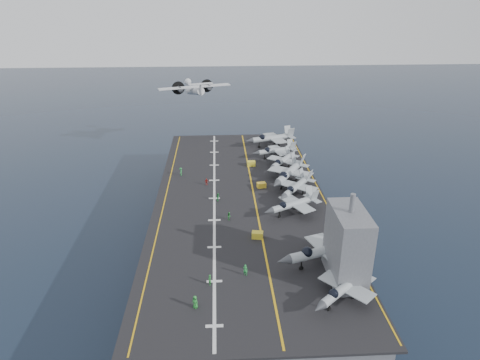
{
  "coord_description": "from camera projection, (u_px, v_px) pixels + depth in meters",
  "views": [
    {
      "loc": [
        -4.99,
        -86.12,
        53.01
      ],
      "look_at": [
        0.0,
        4.0,
        13.0
      ],
      "focal_mm": 32.0,
      "sensor_mm": 36.0,
      "label": 1
    }
  ],
  "objects": [
    {
      "name": "crew_4",
      "position": [
        207.0,
        182.0,
        102.04
      ],
      "size": [
        1.1,
        0.77,
        1.75
      ],
      "primitive_type": "imported",
      "color": "#B1241D",
      "rests_on": "flight_deck"
    },
    {
      "name": "tow_cart_c",
      "position": [
        251.0,
        163.0,
        113.47
      ],
      "size": [
        2.18,
        1.45,
        1.29
      ],
      "primitive_type": null,
      "color": "gold",
      "rests_on": "flight_deck"
    },
    {
      "name": "tow_cart_a",
      "position": [
        257.0,
        235.0,
        80.29
      ],
      "size": [
        2.27,
        1.67,
        1.25
      ],
      "primitive_type": null,
      "color": "gold",
      "rests_on": "flight_deck"
    },
    {
      "name": "crew_2",
      "position": [
        218.0,
        197.0,
        94.45
      ],
      "size": [
        0.87,
        1.16,
        1.76
      ],
      "primitive_type": "imported",
      "color": "#1F8B39",
      "rests_on": "flight_deck"
    },
    {
      "name": "transport_plane",
      "position": [
        195.0,
        91.0,
        144.63
      ],
      "size": [
        28.61,
        23.55,
        5.82
      ],
      "primitive_type": null,
      "color": "silver"
    },
    {
      "name": "flight_deck",
      "position": [
        241.0,
        199.0,
        96.22
      ],
      "size": [
        38.0,
        92.0,
        0.4
      ],
      "primitive_type": "cube",
      "color": "black",
      "rests_on": "hull"
    },
    {
      "name": "island_superstructure",
      "position": [
        348.0,
        237.0,
        66.47
      ],
      "size": [
        5.0,
        10.0,
        15.0
      ],
      "primitive_type": null,
      "color": "#56595E",
      "rests_on": "flight_deck"
    },
    {
      "name": "crew_3",
      "position": [
        181.0,
        172.0,
        107.35
      ],
      "size": [
        0.98,
        1.33,
        2.06
      ],
      "primitive_type": "imported",
      "color": "#24863C",
      "rests_on": "flight_deck"
    },
    {
      "name": "deck_edge_port",
      "position": [
        165.0,
        200.0,
        95.27
      ],
      "size": [
        0.25,
        90.0,
        0.02
      ],
      "primitive_type": "cube",
      "color": "gold",
      "rests_on": "flight_deck"
    },
    {
      "name": "tow_cart_b",
      "position": [
        261.0,
        185.0,
        100.95
      ],
      "size": [
        2.28,
        1.75,
        1.22
      ],
      "primitive_type": null,
      "color": "yellow",
      "rests_on": "flight_deck"
    },
    {
      "name": "hull",
      "position": [
        241.0,
        219.0,
        98.33
      ],
      "size": [
        36.0,
        90.0,
        10.0
      ],
      "primitive_type": "cube",
      "color": "#56595E",
      "rests_on": "ground"
    },
    {
      "name": "foul_line",
      "position": [
        254.0,
        197.0,
        96.28
      ],
      "size": [
        0.35,
        90.0,
        0.02
      ],
      "primitive_type": "cube",
      "color": "gold",
      "rests_on": "flight_deck"
    },
    {
      "name": "deck_edge_stbd",
      "position": [
        322.0,
        196.0,
        97.06
      ],
      "size": [
        0.25,
        90.0,
        0.02
      ],
      "primitive_type": "cube",
      "color": "gold",
      "rests_on": "flight_deck"
    },
    {
      "name": "crew_6",
      "position": [
        245.0,
        270.0,
        69.56
      ],
      "size": [
        1.46,
        1.23,
        2.06
      ],
      "primitive_type": "imported",
      "color": "green",
      "rests_on": "flight_deck"
    },
    {
      "name": "crew_0",
      "position": [
        195.0,
        302.0,
        62.39
      ],
      "size": [
        1.49,
        1.4,
        2.06
      ],
      "primitive_type": "imported",
      "color": "#268C33",
      "rests_on": "flight_deck"
    },
    {
      "name": "crew_7",
      "position": [
        229.0,
        216.0,
        86.64
      ],
      "size": [
        0.77,
        1.06,
        1.66
      ],
      "primitive_type": "imported",
      "color": "#268C33",
      "rests_on": "flight_deck"
    },
    {
      "name": "fighter_jet_5",
      "position": [
        289.0,
        172.0,
        102.72
      ],
      "size": [
        17.32,
        19.1,
        5.52
      ],
      "primitive_type": null,
      "color": "#9BA5AC",
      "rests_on": "flight_deck"
    },
    {
      "name": "fighter_jet_6",
      "position": [
        283.0,
        160.0,
        111.25
      ],
      "size": [
        14.6,
        15.68,
        4.53
      ],
      "primitive_type": null,
      "color": "#8E989E",
      "rests_on": "flight_deck"
    },
    {
      "name": "fighter_jet_7",
      "position": [
        276.0,
        150.0,
        118.51
      ],
      "size": [
        14.72,
        11.94,
        4.43
      ],
      "primitive_type": null,
      "color": "#A2AAB3",
      "rests_on": "flight_deck"
    },
    {
      "name": "fighter_jet_1",
      "position": [
        325.0,
        250.0,
        71.76
      ],
      "size": [
        18.49,
        15.13,
        5.53
      ],
      "primitive_type": null,
      "color": "#979EA7",
      "rests_on": "flight_deck"
    },
    {
      "name": "crew_1",
      "position": [
        210.0,
        280.0,
        67.35
      ],
      "size": [
        1.07,
        1.29,
        1.84
      ],
      "primitive_type": "imported",
      "color": "#268C33",
      "rests_on": "flight_deck"
    },
    {
      "name": "fighter_jet_3",
      "position": [
        294.0,
        203.0,
        88.57
      ],
      "size": [
        15.71,
        13.89,
        4.56
      ],
      "primitive_type": null,
      "color": "#959FA5",
      "rests_on": "flight_deck"
    },
    {
      "name": "fighter_jet_4",
      "position": [
        296.0,
        186.0,
        96.23
      ],
      "size": [
        15.14,
        16.13,
        4.66
      ],
      "primitive_type": null,
      "color": "#8F969E",
      "rests_on": "flight_deck"
    },
    {
      "name": "landing_centerline",
      "position": [
        214.0,
        198.0,
        95.83
      ],
      "size": [
        0.5,
        90.0,
        0.02
      ],
      "primitive_type": "cube",
      "color": "silver",
      "rests_on": "flight_deck"
    },
    {
      "name": "fighter_jet_0",
      "position": [
        344.0,
        287.0,
        63.65
      ],
      "size": [
        15.23,
        14.84,
        4.44
      ],
      "primitive_type": null,
      "color": "#959CA5",
      "rests_on": "flight_deck"
    },
    {
      "name": "fighter_jet_8",
      "position": [
        272.0,
        137.0,
        127.2
      ],
      "size": [
        17.67,
        14.35,
        5.31
      ],
      "primitive_type": null,
      "color": "#99A0AA",
      "rests_on": "flight_deck"
    },
    {
      "name": "ground",
      "position": [
        241.0,
        237.0,
        100.35
      ],
      "size": [
        500.0,
        500.0,
        0.0
      ],
      "primitive_type": "plane",
      "color": "#142135",
      "rests_on": "ground"
    }
  ]
}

